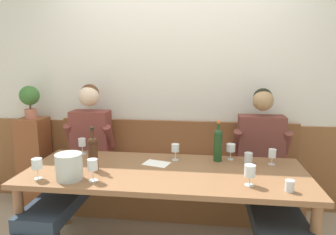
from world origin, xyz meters
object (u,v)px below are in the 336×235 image
wine_glass_center_front (272,154)px  wine_bottle_green_tall (218,144)px  ice_bucket (69,167)px  wine_glass_left_end (93,166)px  potted_plant (30,98)px  wine_bottle_amber_mid (93,152)px  water_tumbler_left (290,186)px  dining_table (165,179)px  water_tumbler_right (248,158)px  wine_glass_by_bottle (175,149)px  person_center_right_seat (266,173)px  wine_glass_mid_left (250,171)px  wine_glass_center_rear (82,143)px  wine_glass_right_end (231,148)px  wine_glass_mid_right (37,165)px  wall_bench (175,187)px  person_center_left_seat (78,162)px

wine_glass_center_front → wine_bottle_green_tall: bearing=175.6°
ice_bucket → wine_glass_left_end: size_ratio=1.19×
potted_plant → ice_bucket: bearing=-49.2°
wine_bottle_amber_mid → water_tumbler_left: 1.45m
dining_table → wine_glass_center_front: bearing=16.3°
wine_glass_center_front → water_tumbler_right: wine_glass_center_front is taller
wine_bottle_amber_mid → wine_glass_by_bottle: (0.62, 0.31, -0.04)m
dining_table → person_center_right_seat: bearing=21.5°
wine_bottle_green_tall → water_tumbler_right: 0.27m
wine_glass_mid_left → wine_glass_center_rear: (-1.42, 0.54, -0.00)m
ice_bucket → dining_table: bearing=22.3°
wine_glass_right_end → water_tumbler_right: wine_glass_right_end is taller
person_center_right_seat → wine_glass_mid_right: 1.85m
water_tumbler_right → dining_table: bearing=-160.8°
wine_bottle_green_tall → water_tumbler_right: (0.25, -0.05, -0.10)m
wine_glass_right_end → wine_glass_center_rear: 1.33m
person_center_right_seat → wine_glass_right_end: person_center_right_seat is taller
ice_bucket → wine_glass_left_end: bearing=-1.8°
dining_table → wine_glass_center_rear: 0.89m
dining_table → wine_glass_mid_left: size_ratio=15.00×
ice_bucket → wine_glass_by_bottle: size_ratio=1.35×
water_tumbler_left → water_tumbler_right: (-0.20, 0.52, 0.01)m
wall_bench → wine_glass_mid_left: bearing=-56.7°
dining_table → potted_plant: size_ratio=6.31×
person_center_right_seat → wine_glass_by_bottle: person_center_right_seat is taller
person_center_right_seat → wine_glass_center_front: 0.21m
wine_glass_left_end → wine_glass_mid_left: 1.10m
water_tumbler_right → wall_bench: bearing=143.7°
person_center_right_seat → wine_glass_mid_right: person_center_right_seat is taller
person_center_right_seat → ice_bucket: person_center_right_seat is taller
wine_glass_left_end → dining_table: bearing=29.9°
wine_bottle_green_tall → wine_glass_right_end: size_ratio=2.54×
person_center_left_seat → person_center_right_seat: 1.70m
water_tumbler_right → person_center_left_seat: bearing=175.7°
wine_glass_by_bottle → potted_plant: (-1.60, 0.49, 0.35)m
wine_glass_left_end → water_tumbler_left: 1.35m
wine_glass_left_end → water_tumbler_left: size_ratio=2.09×
wine_glass_left_end → potted_plant: potted_plant is taller
wine_glass_mid_left → water_tumbler_left: 0.27m
wine_glass_by_bottle → water_tumbler_left: size_ratio=1.84×
wine_glass_left_end → water_tumbler_left: bearing=-0.5°
dining_table → wine_bottle_green_tall: wine_bottle_green_tall is taller
dining_table → wine_glass_center_rear: bearing=158.1°
wall_bench → water_tumbler_right: size_ratio=25.63×
person_center_left_seat → wine_bottle_amber_mid: person_center_left_seat is taller
wine_glass_mid_right → wine_glass_center_rear: size_ratio=1.04×
wine_glass_center_front → water_tumbler_left: size_ratio=1.68×
person_center_left_seat → potted_plant: bearing=149.1°
wine_glass_left_end → wine_glass_right_end: (1.01, 0.61, -0.01)m
wine_bottle_green_tall → water_tumbler_left: bearing=-51.7°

